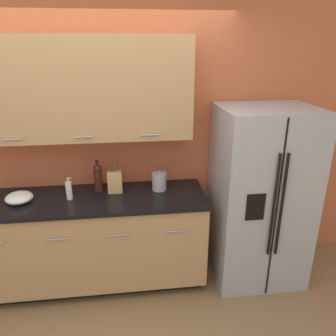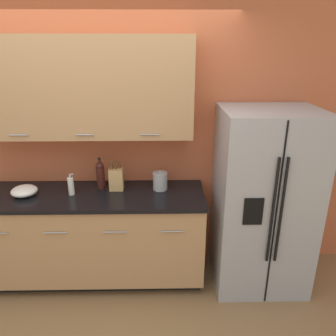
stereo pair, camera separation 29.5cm
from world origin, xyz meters
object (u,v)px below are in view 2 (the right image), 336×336
Objects in this scene: refrigerator at (263,201)px; steel_canister at (160,181)px; soap_dispenser at (71,186)px; knife_block at (116,179)px; mixing_bowl at (24,191)px; wine_bottle at (100,174)px.

refrigerator is 0.98m from steel_canister.
soap_dispenser is 0.82m from steel_canister.
knife_block is 0.84m from mixing_bowl.
knife_block is at bearing 8.03° from mixing_bowl.
mixing_bowl is (-1.24, -0.12, -0.04)m from steel_canister.
knife_block reaches higher than soap_dispenser.
refrigerator is 8.37× the size of soap_dispenser.
knife_block is (-1.37, 0.14, 0.18)m from refrigerator.
knife_block reaches higher than mixing_bowl.
wine_bottle is (-0.15, 0.04, 0.03)m from knife_block.
refrigerator is at bearing -6.59° from wine_bottle.
soap_dispenser is at bearing -165.70° from knife_block.
knife_block is 0.96× the size of wine_bottle.
refrigerator is 5.88× the size of knife_block.
wine_bottle is at bearing 29.73° from soap_dispenser.
knife_block is at bearing -14.32° from wine_bottle.
knife_block is 0.16m from wine_bottle.
steel_canister is (0.57, -0.04, -0.06)m from wine_bottle.
soap_dispenser reaches higher than steel_canister.
knife_block reaches higher than steel_canister.
steel_canister is at bearing 5.35° from mixing_bowl.
soap_dispenser is (-0.25, -0.14, -0.05)m from wine_bottle.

